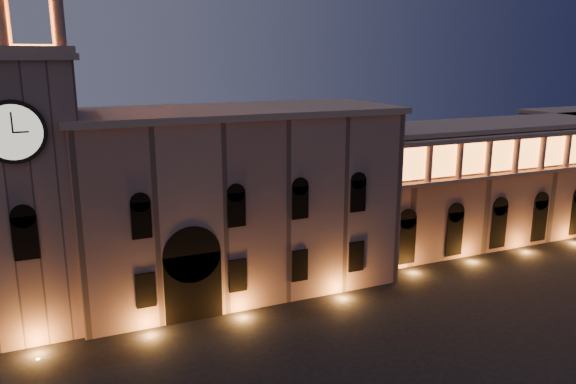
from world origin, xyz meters
The scene contains 3 objects.
government_building centered at (-2.08, 21.93, 8.77)m, with size 30.80×12.80×17.60m.
clock_tower centered at (-20.50, 20.98, 12.50)m, with size 9.80×9.80×32.40m.
colonnade_wing centered at (32.00, 23.92, 7.33)m, with size 40.60×11.50×14.50m.
Camera 1 is at (-18.52, -28.18, 22.29)m, focal length 35.00 mm.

